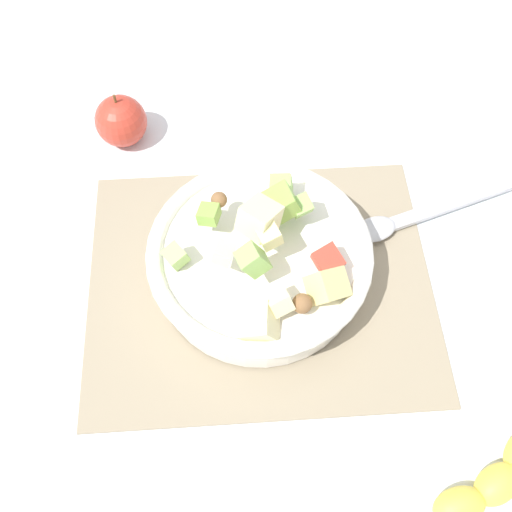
{
  "coord_description": "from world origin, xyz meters",
  "views": [
    {
      "loc": [
        -0.03,
        -0.34,
        0.65
      ],
      "look_at": [
        -0.0,
        0.01,
        0.05
      ],
      "focal_mm": 42.06,
      "sensor_mm": 36.0,
      "label": 1
    }
  ],
  "objects_px": {
    "salad_bowl": "(257,259)",
    "serving_spoon": "(409,218)",
    "banana_whole": "(494,480)",
    "whole_apple": "(121,121)"
  },
  "relations": [
    {
      "from": "salad_bowl",
      "to": "serving_spoon",
      "type": "distance_m",
      "value": 0.21
    },
    {
      "from": "salad_bowl",
      "to": "banana_whole",
      "type": "xyz_separation_m",
      "value": [
        0.22,
        -0.26,
        -0.03
      ]
    },
    {
      "from": "salad_bowl",
      "to": "serving_spoon",
      "type": "relative_size",
      "value": 1.16
    },
    {
      "from": "banana_whole",
      "to": "salad_bowl",
      "type": "bearing_deg",
      "value": 130.72
    },
    {
      "from": "whole_apple",
      "to": "banana_whole",
      "type": "xyz_separation_m",
      "value": [
        0.39,
        -0.49,
        -0.02
      ]
    },
    {
      "from": "whole_apple",
      "to": "banana_whole",
      "type": "bearing_deg",
      "value": -51.41
    },
    {
      "from": "serving_spoon",
      "to": "whole_apple",
      "type": "distance_m",
      "value": 0.41
    },
    {
      "from": "salad_bowl",
      "to": "serving_spoon",
      "type": "bearing_deg",
      "value": 18.43
    },
    {
      "from": "serving_spoon",
      "to": "banana_whole",
      "type": "xyz_separation_m",
      "value": [
        0.02,
        -0.32,
        0.01
      ]
    },
    {
      "from": "salad_bowl",
      "to": "whole_apple",
      "type": "xyz_separation_m",
      "value": [
        -0.17,
        0.24,
        -0.01
      ]
    }
  ]
}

